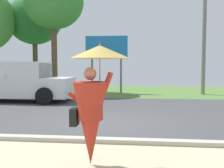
{
  "coord_description": "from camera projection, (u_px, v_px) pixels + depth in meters",
  "views": [
    {
      "loc": [
        1.07,
        -7.84,
        1.74
      ],
      "look_at": [
        0.1,
        1.0,
        1.1
      ],
      "focal_mm": 42.98,
      "sensor_mm": 36.0,
      "label": 1
    }
  ],
  "objects": [
    {
      "name": "monk_pedestrian",
      "position": [
        93.0,
        102.0,
        4.59
      ],
      "size": [
        1.08,
        1.02,
        2.13
      ],
      "rotation": [
        0.0,
        0.0,
        -0.24
      ],
      "color": "#B22D1E",
      "rests_on": "ground_plane"
    },
    {
      "name": "roadside_billboard",
      "position": [
        106.0,
        52.0,
        16.46
      ],
      "size": [
        2.6,
        0.12,
        3.5
      ],
      "color": "slate",
      "rests_on": "ground_plane"
    },
    {
      "name": "pickup_truck",
      "position": [
        18.0,
        83.0,
        12.8
      ],
      "size": [
        5.2,
        2.28,
        1.88
      ],
      "rotation": [
        0.0,
        0.0,
        -0.05
      ],
      "color": "silver",
      "rests_on": "ground_plane"
    },
    {
      "name": "ground_plane",
      "position": [
        115.0,
        109.0,
        10.94
      ],
      "size": [
        40.0,
        22.0,
        0.2
      ],
      "color": "#424244"
    },
    {
      "name": "utility_pole",
      "position": [
        204.0,
        23.0,
        15.51
      ],
      "size": [
        1.8,
        0.24,
        7.9
      ],
      "color": "gray",
      "rests_on": "ground_plane"
    },
    {
      "name": "tree_right_mid",
      "position": [
        34.0,
        20.0,
        19.44
      ],
      "size": [
        3.9,
        3.9,
        6.76
      ],
      "color": "brown",
      "rests_on": "ground_plane"
    },
    {
      "name": "tree_center_back",
      "position": [
        54.0,
        2.0,
        16.69
      ],
      "size": [
        3.74,
        3.74,
        7.37
      ],
      "color": "brown",
      "rests_on": "ground_plane"
    }
  ]
}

